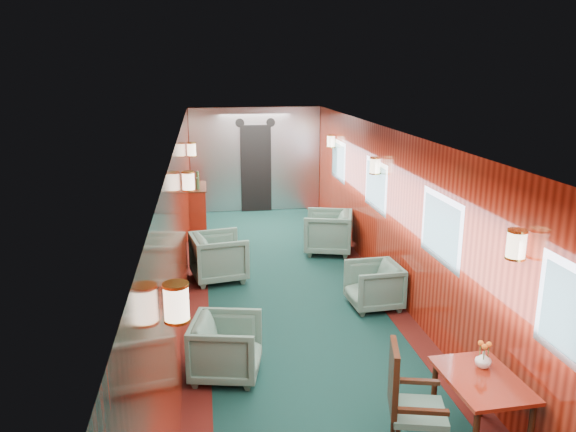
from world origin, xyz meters
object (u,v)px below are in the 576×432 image
at_px(side_chair, 407,399).
at_px(armchair_right_far, 328,232).
at_px(armchair_right_near, 374,286).
at_px(dining_table, 481,389).
at_px(armchair_left_far, 219,257).
at_px(armchair_left_near, 226,347).
at_px(credenza, 198,210).

xyz_separation_m(side_chair, armchair_right_far, (0.56, 5.52, -0.18)).
bearing_deg(armchair_right_near, armchair_right_far, 179.18).
height_order(dining_table, armchair_left_far, armchair_left_far).
height_order(armchair_left_near, armchair_right_far, armchair_right_far).
xyz_separation_m(side_chair, armchair_right_near, (0.66, 3.07, -0.25)).
height_order(dining_table, armchair_left_near, armchair_left_near).
distance_m(credenza, armchair_left_near, 5.54).
relative_size(side_chair, armchair_left_far, 1.27).
relative_size(side_chair, credenza, 0.83).
bearing_deg(side_chair, armchair_left_far, 121.76).
relative_size(side_chair, armchair_right_near, 1.49).
distance_m(dining_table, armchair_left_far, 4.89).
bearing_deg(side_chair, armchair_right_near, 91.81).
relative_size(armchair_left_near, armchair_left_far, 0.89).
relative_size(credenza, armchair_right_near, 1.80).
height_order(armchair_left_near, armchair_left_far, armchair_left_far).
bearing_deg(armchair_left_far, armchair_right_far, -72.22).
distance_m(dining_table, armchair_left_near, 2.62).
xyz_separation_m(dining_table, armchair_right_near, (-0.03, 3.01, -0.24)).
distance_m(armchair_left_near, armchair_right_far, 4.44).
xyz_separation_m(dining_table, side_chair, (-0.70, -0.06, 0.01)).
bearing_deg(dining_table, side_chair, -176.92).
relative_size(armchair_left_far, armchair_right_near, 1.18).
bearing_deg(dining_table, armchair_left_near, 142.93).
bearing_deg(armchair_right_far, dining_table, 17.41).
xyz_separation_m(side_chair, armchair_left_near, (-1.45, 1.56, -0.23)).
relative_size(credenza, armchair_right_far, 1.50).
bearing_deg(armchair_right_far, armchair_left_far, -45.84).
relative_size(dining_table, side_chair, 0.87).
xyz_separation_m(armchair_left_near, armchair_right_far, (2.00, 3.96, 0.05)).
bearing_deg(armchair_right_far, armchair_left_near, -10.86).
bearing_deg(credenza, armchair_left_far, -82.82).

